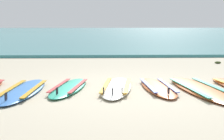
{
  "coord_description": "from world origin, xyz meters",
  "views": [
    {
      "loc": [
        -0.48,
        -5.88,
        1.19
      ],
      "look_at": [
        -0.27,
        0.84,
        0.25
      ],
      "focal_mm": 54.75,
      "sensor_mm": 36.0,
      "label": 1
    }
  ],
  "objects_px": {
    "surfboard_3": "(23,90)",
    "surfboard_7": "(201,89)",
    "surfboard_4": "(69,87)",
    "surfboard_6": "(158,87)",
    "surfboard_5": "(116,87)"
  },
  "relations": [
    {
      "from": "surfboard_5",
      "to": "surfboard_6",
      "type": "bearing_deg",
      "value": -1.66
    },
    {
      "from": "surfboard_5",
      "to": "surfboard_7",
      "type": "height_order",
      "value": "same"
    },
    {
      "from": "surfboard_4",
      "to": "surfboard_5",
      "type": "height_order",
      "value": "same"
    },
    {
      "from": "surfboard_4",
      "to": "surfboard_7",
      "type": "height_order",
      "value": "same"
    },
    {
      "from": "surfboard_4",
      "to": "surfboard_6",
      "type": "xyz_separation_m",
      "value": [
        1.6,
        -0.02,
        -0.0
      ]
    },
    {
      "from": "surfboard_4",
      "to": "surfboard_6",
      "type": "bearing_deg",
      "value": -0.56
    },
    {
      "from": "surfboard_3",
      "to": "surfboard_4",
      "type": "xyz_separation_m",
      "value": [
        0.76,
        0.25,
        0.0
      ]
    },
    {
      "from": "surfboard_3",
      "to": "surfboard_7",
      "type": "distance_m",
      "value": 3.09
    },
    {
      "from": "surfboard_7",
      "to": "surfboard_4",
      "type": "bearing_deg",
      "value": 174.81
    },
    {
      "from": "surfboard_3",
      "to": "surfboard_7",
      "type": "height_order",
      "value": "same"
    },
    {
      "from": "surfboard_3",
      "to": "surfboard_6",
      "type": "relative_size",
      "value": 1.14
    },
    {
      "from": "surfboard_3",
      "to": "surfboard_7",
      "type": "xyz_separation_m",
      "value": [
        3.08,
        0.04,
        -0.0
      ]
    },
    {
      "from": "surfboard_5",
      "to": "surfboard_3",
      "type": "bearing_deg",
      "value": -171.02
    },
    {
      "from": "surfboard_4",
      "to": "surfboard_5",
      "type": "distance_m",
      "value": 0.85
    },
    {
      "from": "surfboard_3",
      "to": "surfboard_4",
      "type": "height_order",
      "value": "same"
    }
  ]
}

